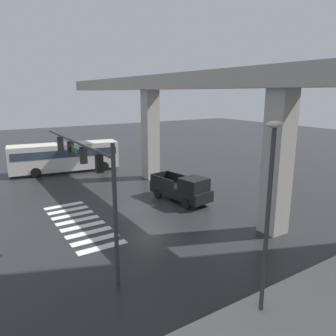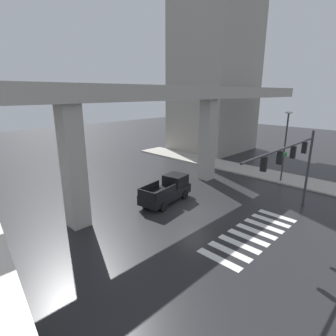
# 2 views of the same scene
# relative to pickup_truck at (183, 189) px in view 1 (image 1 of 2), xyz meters

# --- Properties ---
(ground_plane) EXTENTS (120.00, 120.00, 0.00)m
(ground_plane) POSITION_rel_pickup_truck_xyz_m (-0.09, -2.97, -0.99)
(ground_plane) COLOR #232326
(crosswalk_stripes) EXTENTS (8.25, 2.80, 0.01)m
(crosswalk_stripes) POSITION_rel_pickup_truck_xyz_m (-0.09, -7.93, -0.98)
(crosswalk_stripes) COLOR silver
(crosswalk_stripes) RESTS_ON ground
(elevated_overpass) EXTENTS (52.61, 2.09, 9.58)m
(elevated_overpass) POSITION_rel_pickup_truck_xyz_m (-0.09, 1.43, 7.14)
(elevated_overpass) COLOR #ADA89E
(elevated_overpass) RESTS_ON ground
(pickup_truck) EXTENTS (5.33, 2.66, 2.08)m
(pickup_truck) POSITION_rel_pickup_truck_xyz_m (0.00, 0.00, 0.00)
(pickup_truck) COLOR black
(pickup_truck) RESTS_ON ground
(city_bus) EXTENTS (3.96, 11.04, 2.99)m
(city_bus) POSITION_rel_pickup_truck_xyz_m (-14.39, -4.91, 0.73)
(city_bus) COLOR beige
(city_bus) RESTS_ON ground
(traffic_signal_mast) EXTENTS (10.89, 0.32, 6.20)m
(traffic_signal_mast) POSITION_rel_pickup_truck_xyz_m (3.66, -8.58, 3.68)
(traffic_signal_mast) COLOR #38383D
(traffic_signal_mast) RESTS_ON ground
(street_lamp_near_corner) EXTENTS (0.44, 0.70, 7.24)m
(street_lamp_near_corner) POSITION_rel_pickup_truck_xyz_m (11.98, -4.80, 3.57)
(street_lamp_near_corner) COLOR #38383D
(street_lamp_near_corner) RESTS_ON ground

